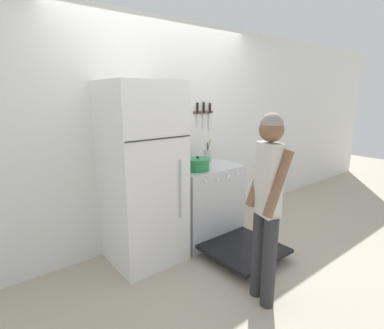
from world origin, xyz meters
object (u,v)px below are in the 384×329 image
refrigerator (143,175)px  tea_kettle (184,160)px  person (267,200)px  stove_range (204,203)px  dutch_oven_pot (198,164)px  utensil_jar (207,155)px

refrigerator → tea_kettle: (0.63, 0.14, 0.05)m
refrigerator → person: bearing=-70.5°
stove_range → person: bearing=-107.3°
dutch_oven_pot → utensil_jar: bearing=35.3°
utensil_jar → person: person is taller
dutch_oven_pot → person: 1.11m
stove_range → tea_kettle: bearing=134.5°
person → tea_kettle: bearing=8.3°
utensil_jar → person: size_ratio=0.18×
dutch_oven_pot → person: bearing=-99.8°
dutch_oven_pot → person: (-0.19, -1.09, -0.06)m
refrigerator → dutch_oven_pot: size_ratio=5.87×
refrigerator → stove_range: size_ratio=1.34×
tea_kettle → person: 1.37m
stove_range → tea_kettle: tea_kettle is taller
dutch_oven_pot → utensil_jar: (0.38, 0.27, 0.01)m
stove_range → person: 1.32m
dutch_oven_pot → utensil_jar: size_ratio=1.13×
refrigerator → person: (0.43, -1.22, -0.02)m
refrigerator → person: refrigerator is taller
tea_kettle → person: size_ratio=0.14×
tea_kettle → person: bearing=-98.5°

